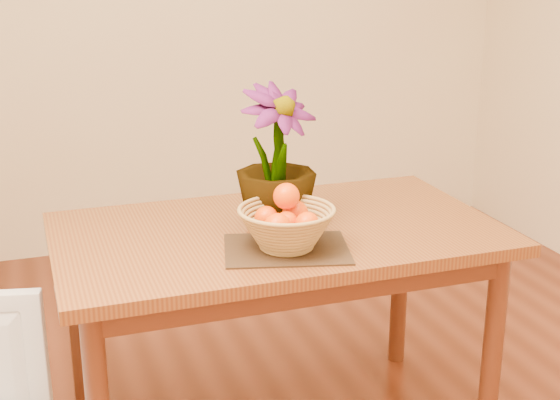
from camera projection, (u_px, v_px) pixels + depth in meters
name	position (u px, v px, depth m)	size (l,w,h in m)	color
table	(277.00, 254.00, 2.50)	(1.40, 0.80, 0.75)	brown
placemat	(287.00, 249.00, 2.29)	(0.36, 0.27, 0.01)	#332112
wicker_basket	(287.00, 230.00, 2.27)	(0.29, 0.29, 0.12)	#A27C43
orange_pile	(287.00, 216.00, 2.27)	(0.17, 0.17, 0.14)	#F34203
potted_plant	(276.00, 158.00, 2.41)	(0.25, 0.25, 0.45)	#1B4D16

